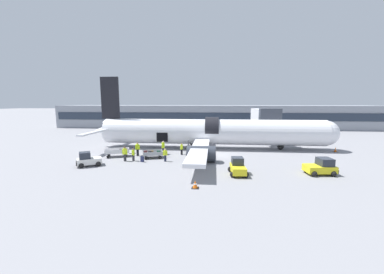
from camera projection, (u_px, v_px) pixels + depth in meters
ground_plane at (217, 154)px, 32.83m from camera, size 500.00×500.00×0.00m
terminal_strip at (216, 116)px, 68.87m from camera, size 90.17×14.04×6.32m
jet_bridge_stub at (264, 117)px, 42.59m from camera, size 3.35×12.83×6.19m
airplane at (209, 132)px, 36.59m from camera, size 37.93×32.88×11.15m
baggage_tug_lead at (238, 167)px, 23.53m from camera, size 1.92×2.84×1.66m
baggage_tug_mid at (321, 167)px, 23.52m from camera, size 3.05×2.36×1.66m
baggage_tug_rear at (88, 160)px, 26.62m from camera, size 2.98×2.61×1.62m
baggage_cart_loading at (153, 154)px, 30.63m from camera, size 3.57×2.65×0.96m
baggage_cart_queued at (118, 152)px, 31.30m from camera, size 4.04×2.56×1.06m
ground_crew_loader_a at (125, 153)px, 28.75m from camera, size 0.64×0.46×1.83m
ground_crew_loader_b at (165, 155)px, 28.67m from camera, size 0.56×0.44×1.60m
ground_crew_driver at (133, 154)px, 28.88m from camera, size 0.49×0.52×1.58m
ground_crew_supervisor at (163, 147)px, 32.76m from camera, size 0.44×0.64×1.85m
ground_crew_helper at (182, 149)px, 32.34m from camera, size 0.41×0.56×1.62m
ground_crew_marshal at (138, 149)px, 31.65m from camera, size 0.59×0.59×1.85m
suitcase_on_tarmac_upright at (142, 159)px, 28.45m from camera, size 0.45×0.37×0.81m
safety_cone_nose at (335, 150)px, 34.26m from camera, size 0.49×0.49×0.72m
safety_cone_engine_left at (195, 185)px, 19.74m from camera, size 0.61×0.61×0.66m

